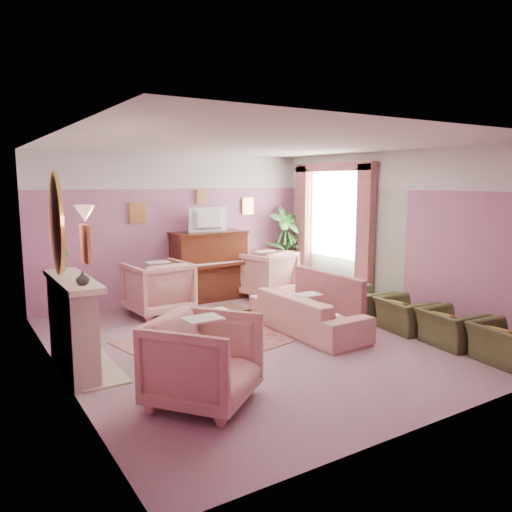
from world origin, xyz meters
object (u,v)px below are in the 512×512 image
piano (209,266)px  olive_chair_c (405,309)px  floral_armchair_front (203,356)px  olive_chair_a (507,338)px  floral_armchair_right (265,271)px  sofa (308,306)px  floral_armchair_left (158,285)px  side_table (289,272)px  coffee_table (213,326)px  olive_chair_d (367,299)px  television (210,218)px  olive_chair_b (451,322)px

piano → olive_chair_c: bearing=-65.3°
floral_armchair_front → olive_chair_a: size_ratio=1.30×
floral_armchair_right → olive_chair_c: (0.56, -3.11, -0.17)m
floral_armchair_right → sofa: bearing=-107.8°
piano → floral_armchair_right: 1.12m
floral_armchair_left → side_table: size_ratio=1.47×
floral_armchair_front → coffee_table: bearing=60.2°
piano → olive_chair_c: piano is taller
floral_armchair_front → olive_chair_a: 3.89m
floral_armchair_left → olive_chair_c: bearing=-46.2°
olive_chair_d → olive_chair_a: bearing=-90.0°
floral_armchair_front → olive_chair_c: bearing=9.8°
television → coffee_table: size_ratio=0.80×
piano → floral_armchair_left: bearing=-157.5°
piano → floral_armchair_front: piano is taller
floral_armchair_left → olive_chair_d: bearing=-37.0°
side_table → sofa: bearing=-120.7°
floral_armchair_front → olive_chair_c: floral_armchair_front is taller
sofa → side_table: 3.14m
floral_armchair_left → olive_chair_a: size_ratio=1.30×
television → olive_chair_a: 5.47m
olive_chair_d → floral_armchair_front: bearing=-158.7°
olive_chair_b → olive_chair_d: bearing=90.0°
floral_armchair_front → olive_chair_c: 3.81m
piano → floral_armchair_front: 4.66m
floral_armchair_front → olive_chair_b: bearing=-2.7°
olive_chair_d → side_table: side_table is taller
side_table → floral_armchair_left: bearing=-171.4°
floral_armchair_front → olive_chair_b: 3.76m
television → olive_chair_d: 3.32m
coffee_table → sofa: (1.43, -0.37, 0.19)m
floral_armchair_right → olive_chair_d: floral_armchair_right is taller
floral_armchair_right → olive_chair_a: bearing=-83.3°
floral_armchair_right → olive_chair_c: bearing=-79.8°
olive_chair_b → olive_chair_c: size_ratio=1.00×
piano → olive_chair_d: 3.13m
television → floral_armchair_front: (-2.15, -4.08, -1.09)m
floral_armchair_front → olive_chair_b: (3.75, -0.17, -0.17)m
floral_armchair_left → floral_armchair_front: size_ratio=1.00×
floral_armchair_right → olive_chair_a: size_ratio=1.30×
coffee_table → piano: bearing=64.4°
floral_armchair_front → olive_chair_a: bearing=-14.9°
olive_chair_c → olive_chair_d: (0.00, 0.82, 0.00)m
olive_chair_b → side_table: bearing=86.2°
sofa → floral_armchair_right: bearing=72.2°
olive_chair_a → floral_armchair_left: bearing=121.7°
coffee_table → floral_armchair_front: bearing=-119.8°
piano → sofa: 2.77m
coffee_table → side_table: bearing=37.6°
coffee_table → olive_chair_b: size_ratio=1.27×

